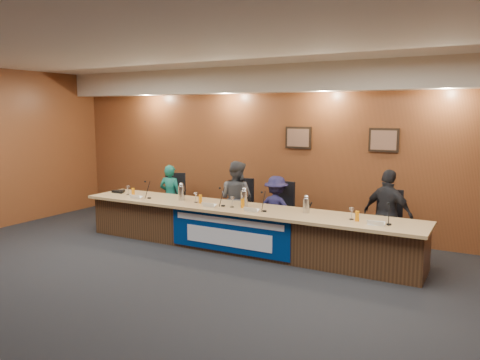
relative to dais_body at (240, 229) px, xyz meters
The scene contains 40 objects.
floor 2.43m from the dais_body, 90.00° to the right, with size 10.00×10.00×0.00m, color black.
ceiling 3.73m from the dais_body, 90.00° to the right, with size 10.00×8.00×0.04m, color silver.
wall_back 2.03m from the dais_body, 90.00° to the left, with size 10.00×0.04×3.20m, color brown.
soffit 2.93m from the dais_body, 90.00° to the left, with size 10.00×0.50×0.50m, color beige.
dais_body is the anchor object (origin of this frame).
dais_top 0.38m from the dais_body, 90.00° to the right, with size 6.10×0.95×0.05m, color tan.
banner 0.42m from the dais_body, 90.00° to the right, with size 2.20×0.02×0.65m, color navy.
banner_text_upper 0.49m from the dais_body, 90.00° to the right, with size 2.00×0.01×0.10m, color silver.
banner_text_lower 0.43m from the dais_body, 90.00° to the right, with size 1.60×0.01×0.28m, color silver.
wall_photo_left 2.21m from the dais_body, 75.71° to the left, with size 0.52×0.04×0.42m, color black.
wall_photo_right 2.95m from the dais_body, 38.13° to the left, with size 0.52×0.04×0.42m, color black.
panelist_a 2.17m from the dais_body, 160.77° to the left, with size 0.47×0.31×1.28m, color #115B4C.
panelist_b 0.93m from the dais_body, 124.04° to the left, with size 0.70×0.54×1.44m, color #434448.
panelist_c 0.83m from the dais_body, 64.06° to the left, with size 0.78×0.45×1.21m, color #1B183E.
panelist_d 2.43m from the dais_body, 17.10° to the left, with size 0.85×0.35×1.44m, color black.
office_chair_a 2.18m from the dais_body, 158.29° to the left, with size 0.48×0.48×0.08m, color black.
office_chair_b 0.95m from the dais_body, 120.61° to the left, with size 0.48×0.48×0.08m, color black.
office_chair_c 0.89m from the dais_body, 66.92° to the left, with size 0.48×0.48×0.08m, color black.
office_chair_d 2.44m from the dais_body, 19.35° to the left, with size 0.48×0.48×0.08m, color black.
nameplate_a 2.12m from the dais_body, behind, with size 0.24×0.06×0.09m, color white.
microphone_a 1.89m from the dais_body, behind, with size 0.07×0.07×0.02m, color black.
juice_glass_a 2.34m from the dais_body, behind, with size 0.06×0.06×0.15m, color orange.
water_glass_a 2.48m from the dais_body, behind, with size 0.08×0.08×0.18m, color silver.
nameplate_b 0.71m from the dais_body, 145.82° to the right, with size 0.24×0.06×0.09m, color white.
microphone_b 0.51m from the dais_body, 151.87° to the right, with size 0.07×0.07×0.02m, color black.
juice_glass_b 0.89m from the dais_body, behind, with size 0.06×0.06×0.15m, color orange.
water_glass_b 0.99m from the dais_body, behind, with size 0.08×0.08×0.18m, color silver.
nameplate_c 0.65m from the dais_body, 41.33° to the right, with size 0.24×0.06×0.09m, color white.
microphone_c 0.70m from the dais_body, 18.54° to the right, with size 0.07×0.07×0.02m, color black.
juice_glass_c 0.49m from the dais_body, 43.84° to the right, with size 0.06×0.06×0.15m, color orange.
water_glass_c 0.52m from the dais_body, 120.95° to the right, with size 0.08×0.08×0.18m, color silver.
nameplate_d 2.38m from the dais_body, ahead, with size 0.24×0.06×0.09m, color white.
microphone_d 2.52m from the dais_body, ahead, with size 0.07×0.07×0.02m, color black.
juice_glass_d 2.08m from the dais_body, ahead, with size 0.06×0.06×0.15m, color orange.
water_glass_d 1.99m from the dais_body, ahead, with size 0.08×0.08×0.18m, color silver.
carafe_left 1.32m from the dais_body, behind, with size 0.12×0.12×0.26m, color silver.
carafe_mid 0.54m from the dais_body, 38.92° to the left, with size 0.12×0.12×0.26m, color silver.
carafe_right 1.28m from the dais_body, ahead, with size 0.11×0.11×0.23m, color silver.
speakerphone 2.79m from the dais_body, behind, with size 0.32×0.32×0.05m, color black.
paper_stack 2.35m from the dais_body, ahead, with size 0.22×0.30×0.01m, color white.
Camera 1 is at (3.77, -4.41, 2.34)m, focal length 35.00 mm.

